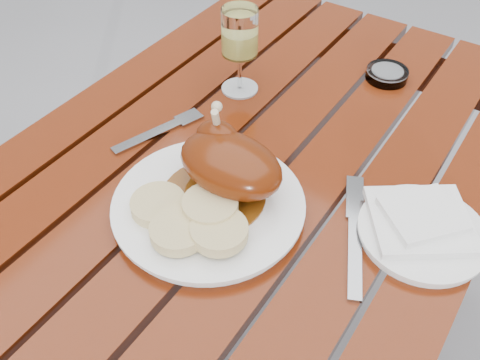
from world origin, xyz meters
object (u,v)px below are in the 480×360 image
at_px(dinner_plate, 209,206).
at_px(wine_glass, 240,52).
at_px(side_plate, 422,233).
at_px(ashtray, 387,74).
at_px(table, 253,277).

xyz_separation_m(dinner_plate, wine_glass, (-0.15, 0.31, 0.08)).
bearing_deg(side_plate, ashtray, 119.67).
bearing_deg(dinner_plate, table, 93.47).
xyz_separation_m(dinner_plate, ashtray, (0.09, 0.51, 0.00)).
distance_m(side_plate, ashtray, 0.43).
height_order(side_plate, ashtray, ashtray).
bearing_deg(ashtray, dinner_plate, -99.97).
height_order(dinner_plate, side_plate, dinner_plate).
relative_size(table, wine_glass, 6.86).
xyz_separation_m(wine_glass, ashtray, (0.23, 0.20, -0.08)).
bearing_deg(table, side_plate, -3.67).
distance_m(wine_glass, ashtray, 0.32).
xyz_separation_m(table, wine_glass, (-0.14, 0.15, 0.46)).
distance_m(table, side_plate, 0.49).
height_order(table, dinner_plate, dinner_plate).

